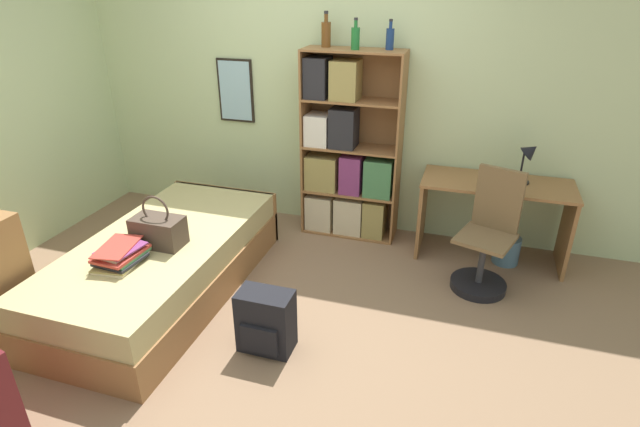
# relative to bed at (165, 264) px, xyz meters

# --- Properties ---
(ground_plane) EXTENTS (14.00, 14.00, 0.00)m
(ground_plane) POSITION_rel_bed_xyz_m (0.78, -0.02, -0.23)
(ground_plane) COLOR #84664C
(wall_back) EXTENTS (10.00, 0.09, 2.60)m
(wall_back) POSITION_rel_bed_xyz_m (0.77, 1.60, 1.07)
(wall_back) COLOR beige
(wall_back) RESTS_ON ground_plane
(bed) EXTENTS (1.02, 2.10, 0.47)m
(bed) POSITION_rel_bed_xyz_m (0.00, 0.00, 0.00)
(bed) COLOR olive
(bed) RESTS_ON ground_plane
(handbag) EXTENTS (0.36, 0.21, 0.38)m
(handbag) POSITION_rel_bed_xyz_m (0.06, -0.10, 0.35)
(handbag) COLOR #47382D
(handbag) RESTS_ON bed
(book_stack_on_bed) EXTENTS (0.30, 0.39, 0.12)m
(book_stack_on_bed) POSITION_rel_bed_xyz_m (-0.04, -0.41, 0.30)
(book_stack_on_bed) COLOR beige
(book_stack_on_bed) RESTS_ON bed
(bookcase) EXTENTS (0.87, 0.32, 1.69)m
(bookcase) POSITION_rel_bed_xyz_m (1.05, 1.39, 0.50)
(bookcase) COLOR olive
(bookcase) RESTS_ON ground_plane
(bottle_green) EXTENTS (0.08, 0.08, 0.29)m
(bottle_green) POSITION_rel_bed_xyz_m (0.85, 1.44, 1.57)
(bottle_green) COLOR brown
(bottle_green) RESTS_ON bookcase
(bottle_brown) EXTENTS (0.07, 0.07, 0.25)m
(bottle_brown) POSITION_rel_bed_xyz_m (1.12, 1.35, 1.55)
(bottle_brown) COLOR #1E6B2D
(bottle_brown) RESTS_ON bookcase
(bottle_clear) EXTENTS (0.07, 0.07, 0.24)m
(bottle_clear) POSITION_rel_bed_xyz_m (1.39, 1.44, 1.55)
(bottle_clear) COLOR navy
(bottle_clear) RESTS_ON bookcase
(desk) EXTENTS (1.22, 0.53, 0.70)m
(desk) POSITION_rel_bed_xyz_m (2.38, 1.29, 0.26)
(desk) COLOR olive
(desk) RESTS_ON ground_plane
(desk_lamp) EXTENTS (0.21, 0.16, 0.36)m
(desk_lamp) POSITION_rel_bed_xyz_m (2.58, 1.34, 0.70)
(desk_lamp) COLOR black
(desk_lamp) RESTS_ON desk
(desk_chair) EXTENTS (0.50, 0.50, 0.95)m
(desk_chair) POSITION_rel_bed_xyz_m (2.34, 0.80, 0.08)
(desk_chair) COLOR black
(desk_chair) RESTS_ON ground_plane
(backpack) EXTENTS (0.36, 0.24, 0.43)m
(backpack) POSITION_rel_bed_xyz_m (1.01, -0.39, -0.02)
(backpack) COLOR black
(backpack) RESTS_ON ground_plane
(waste_bin) EXTENTS (0.22, 0.22, 0.24)m
(waste_bin) POSITION_rel_bed_xyz_m (2.54, 1.24, -0.11)
(waste_bin) COLOR slate
(waste_bin) RESTS_ON ground_plane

